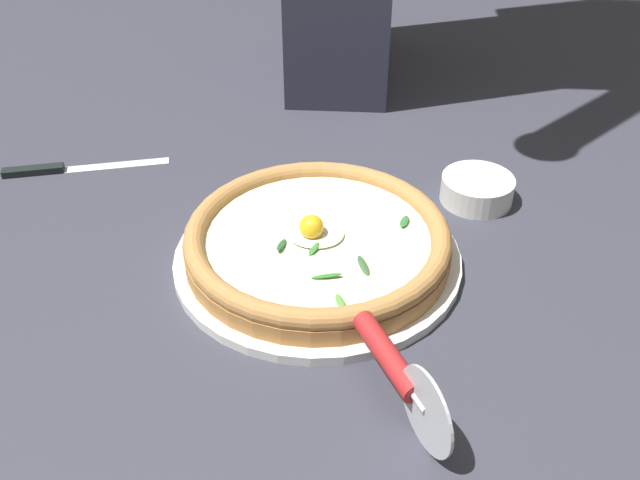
{
  "coord_description": "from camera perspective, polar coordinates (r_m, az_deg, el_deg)",
  "views": [
    {
      "loc": [
        0.0,
        0.67,
        0.52
      ],
      "look_at": [
        0.03,
        0.02,
        0.03
      ],
      "focal_mm": 39.34,
      "sensor_mm": 36.0,
      "label": 1
    }
  ],
  "objects": [
    {
      "name": "table_knife",
      "position": [
        1.06,
        -20.15,
        5.46
      ],
      "size": [
        0.23,
        0.07,
        0.01
      ],
      "color": "silver",
      "rests_on": "ground"
    },
    {
      "name": "ground_plane",
      "position": [
        0.86,
        1.96,
        -1.62
      ],
      "size": [
        2.4,
        2.4,
        0.03
      ],
      "primitive_type": "cube",
      "color": "#343641",
      "rests_on": "ground"
    },
    {
      "name": "pizza",
      "position": [
        0.81,
        -0.0,
        -0.01
      ],
      "size": [
        0.31,
        0.31,
        0.05
      ],
      "color": "#B97B3D",
      "rests_on": "pizza_plate"
    },
    {
      "name": "side_bowl",
      "position": [
        0.95,
        12.83,
        4.05
      ],
      "size": [
        0.1,
        0.1,
        0.03
      ],
      "primitive_type": "cylinder",
      "color": "white",
      "rests_on": "ground"
    },
    {
      "name": "pizza_plate",
      "position": [
        0.83,
        -0.0,
        -1.44
      ],
      "size": [
        0.34,
        0.34,
        0.01
      ],
      "primitive_type": "cylinder",
      "color": "white",
      "rests_on": "ground"
    },
    {
      "name": "pizza_cutter",
      "position": [
        0.65,
        6.65,
        -10.54
      ],
      "size": [
        0.08,
        0.16,
        0.08
      ],
      "color": "silver",
      "rests_on": "ground"
    }
  ]
}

